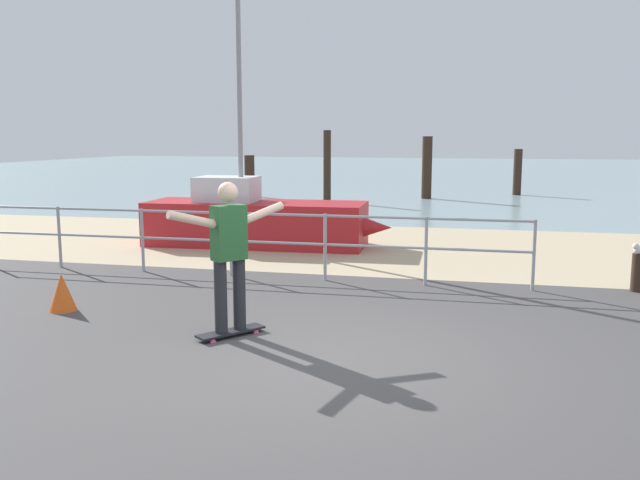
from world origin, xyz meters
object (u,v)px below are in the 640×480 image
(sailboat, at_px, (263,221))
(skateboarder, at_px, (229,248))
(seagull, at_px, (639,249))
(traffic_cone, at_px, (62,293))
(skateboard, at_px, (231,332))
(bollard_short, at_px, (638,273))

(sailboat, height_order, skateboarder, sailboat)
(seagull, xyz_separation_m, traffic_cone, (-7.35, -2.81, -0.39))
(skateboard, relative_size, seagull, 1.67)
(traffic_cone, bearing_deg, skateboarder, -12.64)
(skateboarder, bearing_deg, bollard_short, 34.74)
(skateboard, relative_size, traffic_cone, 1.52)
(sailboat, bearing_deg, skateboarder, -75.44)
(skateboarder, relative_size, seagull, 3.63)
(bollard_short, xyz_separation_m, seagull, (-0.01, -0.01, 0.36))
(skateboarder, xyz_separation_m, bollard_short, (4.88, 3.38, -0.73))
(sailboat, height_order, skateboard, sailboat)
(bollard_short, relative_size, traffic_cone, 1.13)
(sailboat, bearing_deg, bollard_short, -22.49)
(sailboat, height_order, bollard_short, sailboat)
(bollard_short, xyz_separation_m, traffic_cone, (-7.35, -2.83, -0.03))
(bollard_short, bearing_deg, traffic_cone, -158.95)
(seagull, bearing_deg, sailboat, 157.38)
(skateboard, xyz_separation_m, skateboarder, (0.00, -0.00, 0.95))
(sailboat, xyz_separation_m, seagull, (6.44, -2.69, 0.12))
(sailboat, bearing_deg, seagull, -22.62)
(bollard_short, relative_size, seagull, 1.24)
(seagull, bearing_deg, traffic_cone, -159.03)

